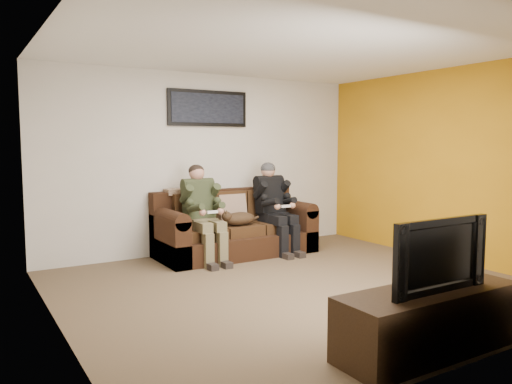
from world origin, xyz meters
TOP-DOWN VIEW (x-y plane):
  - floor at (0.00, 0.00)m, footprint 5.00×5.00m
  - ceiling at (0.00, 0.00)m, footprint 5.00×5.00m
  - wall_back at (0.00, 2.25)m, footprint 5.00×0.00m
  - wall_front at (0.00, -2.25)m, footprint 5.00×0.00m
  - wall_left at (-2.50, 0.00)m, footprint 0.00×4.50m
  - wall_right at (2.50, 0.00)m, footprint 0.00×4.50m
  - accent_wall_right at (2.49, 0.00)m, footprint 0.00×4.50m
  - sofa at (0.20, 1.83)m, footprint 2.24×0.97m
  - throw_pillow at (0.20, 1.87)m, footprint 0.43×0.20m
  - throw_blanket at (-0.48, 2.11)m, footprint 0.46×0.22m
  - person_left at (-0.38, 1.64)m, footprint 0.51×0.87m
  - person_right at (0.78, 1.64)m, footprint 0.51×0.86m
  - cat at (0.15, 1.59)m, footprint 0.66×0.26m
  - framed_poster at (-0.00, 2.22)m, footprint 1.25×0.05m
  - tv_stand at (-0.18, -1.95)m, footprint 1.56×0.51m
  - television at (-0.18, -1.95)m, footprint 0.96×0.13m

SIDE VIEW (x-z plane):
  - floor at x=0.00m, z-range 0.00..0.00m
  - tv_stand at x=-0.18m, z-range 0.00..0.49m
  - sofa at x=0.20m, z-range -0.11..0.80m
  - cat at x=0.15m, z-range 0.43..0.67m
  - throw_pillow at x=0.20m, z-range 0.44..0.86m
  - person_left at x=-0.38m, z-range 0.08..1.39m
  - person_right at x=0.78m, z-range 0.08..1.40m
  - television at x=-0.18m, z-range 0.49..1.05m
  - throw_blanket at x=-0.48m, z-range 0.88..0.96m
  - wall_back at x=0.00m, z-range -1.20..3.80m
  - wall_front at x=0.00m, z-range -1.20..3.80m
  - wall_left at x=-2.50m, z-range -0.95..3.55m
  - wall_right at x=2.50m, z-range -0.95..3.55m
  - accent_wall_right at x=2.49m, z-range -0.95..3.55m
  - framed_poster at x=0.00m, z-range 1.84..2.36m
  - ceiling at x=0.00m, z-range 2.60..2.60m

